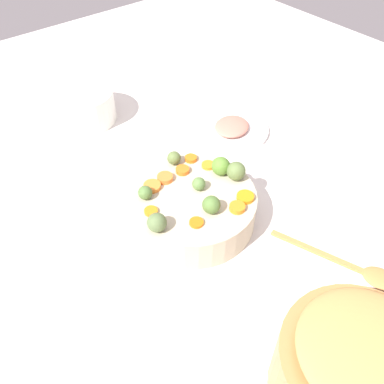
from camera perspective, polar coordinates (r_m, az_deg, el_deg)
tabletop at (r=0.98m, az=-1.65°, el=-4.22°), size 2.40×2.40×0.02m
serving_bowl_carrots at (r=0.95m, az=0.00°, el=-2.11°), size 0.29×0.29×0.08m
metal_pot at (r=0.75m, az=21.19°, el=-22.50°), size 0.25×0.25×0.14m
stuffing_mound at (r=0.67m, az=23.18°, el=-19.43°), size 0.21×0.21×0.04m
carrot_slice_0 at (r=0.94m, az=-5.47°, el=0.80°), size 0.05×0.05×0.01m
carrot_slice_1 at (r=0.99m, az=2.22°, el=3.69°), size 0.03×0.03×0.01m
carrot_slice_2 at (r=0.95m, az=-3.71°, el=1.95°), size 0.05×0.05×0.01m
carrot_slice_3 at (r=0.88m, az=-5.71°, el=-2.56°), size 0.03×0.03×0.01m
carrot_slice_4 at (r=0.97m, az=-1.31°, el=3.00°), size 0.04×0.04×0.01m
carrot_slice_5 at (r=0.89m, az=6.22°, el=-2.12°), size 0.05×0.05×0.01m
carrot_slice_6 at (r=0.86m, az=0.61°, el=-4.21°), size 0.04×0.04×0.01m
carrot_slice_7 at (r=1.00m, az=-0.15°, el=4.61°), size 0.04×0.04×0.01m
carrot_slice_8 at (r=0.91m, az=7.31°, el=-0.69°), size 0.05×0.05×0.01m
brussels_sprout_0 at (r=0.84m, az=-4.84°, el=-4.18°), size 0.04×0.04×0.04m
brussels_sprout_1 at (r=0.91m, az=-6.43°, el=-0.09°), size 0.03×0.03×0.03m
brussels_sprout_2 at (r=0.96m, az=4.05°, el=3.49°), size 0.04×0.04×0.04m
brussels_sprout_3 at (r=0.99m, az=-2.48°, el=4.67°), size 0.03×0.03×0.03m
brussels_sprout_4 at (r=0.87m, az=2.66°, el=-1.76°), size 0.04×0.04×0.04m
brussels_sprout_5 at (r=0.95m, az=6.07°, el=2.86°), size 0.04×0.04×0.04m
brussels_sprout_6 at (r=0.92m, az=0.94°, el=1.12°), size 0.03×0.03×0.03m
wooden_spoon at (r=0.94m, az=22.29°, el=-9.96°), size 0.12×0.27×0.01m
casserole_dish at (r=1.30m, az=-14.90°, el=11.34°), size 0.20×0.20×0.09m
ham_plate at (r=1.23m, az=5.48°, el=8.53°), size 0.21×0.21×0.01m
ham_slice_main at (r=1.22m, az=5.46°, el=8.94°), size 0.14×0.13×0.02m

